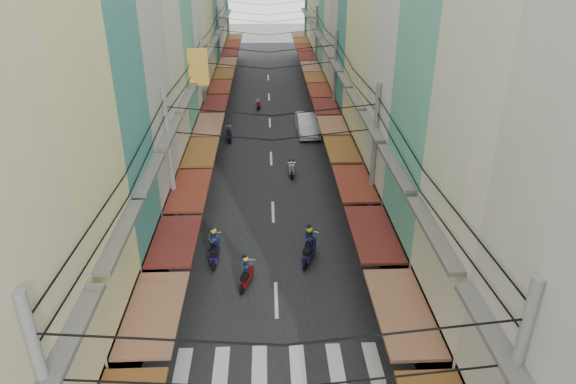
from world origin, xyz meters
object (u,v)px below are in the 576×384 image
object	(u,v)px
white_car	(307,134)
traffic_sign	(405,251)
bicycle	(445,291)
market_umbrella	(429,259)

from	to	relation	value
white_car	traffic_sign	distance (m)	21.12
bicycle	market_umbrella	distance (m)	2.84
white_car	bicycle	bearing A→B (deg)	-79.71
bicycle	white_car	bearing A→B (deg)	8.90
market_umbrella	traffic_sign	xyz separation A→B (m)	(-0.76, 0.97, -0.22)
bicycle	market_umbrella	size ratio (longest dim) A/B	0.63
market_umbrella	bicycle	bearing A→B (deg)	37.27
white_car	bicycle	xyz separation A→B (m)	(4.51, -20.88, 0.00)
bicycle	traffic_sign	xyz separation A→B (m)	(-2.02, 0.02, 2.14)
white_car	bicycle	size ratio (longest dim) A/B	3.24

